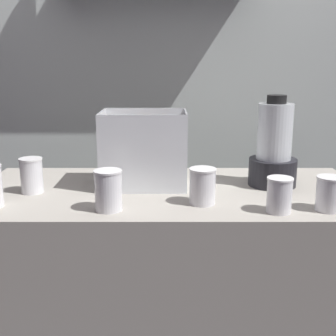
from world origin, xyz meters
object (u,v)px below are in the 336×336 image
Objects in this scene: carrot_display_bin at (143,162)px; juice_cup_pomegranate_middle at (106,192)px; juice_cup_pomegranate_left at (30,178)px; blender_pitcher at (271,150)px; juice_cup_mango_right at (200,188)px; juice_cup_beet_far_right at (277,197)px; juice_cup_carrot_rightmost at (327,195)px.

carrot_display_bin is 0.29m from juice_cup_pomegranate_middle.
carrot_display_bin reaches higher than juice_cup_pomegranate_left.
blender_pitcher is at bearing 0.48° from carrot_display_bin.
juice_cup_mango_right is 0.24m from juice_cup_beet_far_right.
juice_cup_carrot_rightmost is (0.58, -0.28, -0.04)m from carrot_display_bin.
blender_pitcher is 0.87m from juice_cup_pomegranate_left.
juice_cup_pomegranate_middle is (0.29, -0.19, 0.01)m from juice_cup_pomegranate_left.
juice_cup_carrot_rightmost is at bearing -68.55° from blender_pitcher.
juice_cup_beet_far_right is at bearing -99.17° from blender_pitcher.
carrot_display_bin reaches higher than juice_cup_carrot_rightmost.
juice_cup_pomegranate_middle is 0.68m from juice_cup_carrot_rightmost.
blender_pitcher is at bearing 80.83° from juice_cup_beet_far_right.
juice_cup_beet_far_right is (0.23, -0.08, -0.01)m from juice_cup_mango_right.
carrot_display_bin is 0.93× the size of blender_pitcher.
blender_pitcher is 2.61× the size of juice_cup_pomegranate_middle.
blender_pitcher reaches higher than juice_cup_carrot_rightmost.
juice_cup_pomegranate_left is (-0.39, -0.09, -0.03)m from carrot_display_bin.
juice_cup_pomegranate_left is 0.35m from juice_cup_pomegranate_middle.
carrot_display_bin is at bearing 12.61° from juice_cup_pomegranate_left.
juice_cup_pomegranate_middle is at bearing -168.02° from juice_cup_mango_right.
juice_cup_pomegranate_left is 0.97× the size of juice_cup_pomegranate_middle.
juice_cup_pomegranate_left reaches higher than juice_cup_mango_right.
juice_cup_beet_far_right is at bearing -2.02° from juice_cup_pomegranate_middle.
carrot_display_bin is 0.47m from blender_pitcher.
blender_pitcher is (0.47, 0.00, 0.04)m from carrot_display_bin.
blender_pitcher reaches higher than juice_cup_beet_far_right.
juice_cup_pomegranate_middle is 1.18× the size of juice_cup_carrot_rightmost.
juice_cup_pomegranate_middle is 1.09× the size of juice_cup_mango_right.
juice_cup_pomegranate_middle is at bearing -154.03° from blender_pitcher.
juice_cup_pomegranate_left is at bearing 168.14° from juice_cup_mango_right.
blender_pitcher is at bearing 6.07° from juice_cup_pomegranate_left.
juice_cup_pomegranate_middle is (-0.10, -0.27, -0.03)m from carrot_display_bin.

